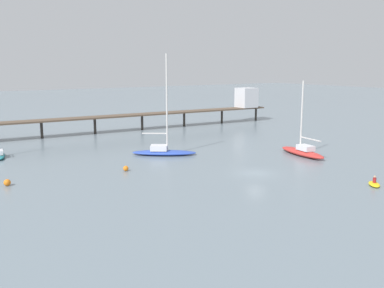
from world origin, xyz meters
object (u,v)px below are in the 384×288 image
dinghy_yellow (374,184)px  mooring_buoy_outer (126,168)px  pier (184,107)px  sailboat_red (303,151)px  sailboat_blue (163,150)px  mooring_buoy_far (7,183)px

dinghy_yellow → mooring_buoy_outer: (-19.95, 21.25, 0.12)m
pier → sailboat_red: size_ratio=6.60×
sailboat_blue → mooring_buoy_far: bearing=-167.8°
sailboat_red → sailboat_blue: (-16.79, 11.74, 0.03)m
pier → sailboat_blue: (-18.89, -23.82, -3.50)m
sailboat_red → mooring_buoy_far: (-39.36, 6.84, -0.32)m
sailboat_red → sailboat_blue: sailboat_blue is taller
sailboat_blue → mooring_buoy_outer: bearing=-146.0°
sailboat_red → mooring_buoy_far: 39.95m
pier → dinghy_yellow: bearing=-98.7°
sailboat_blue → dinghy_yellow: bearing=-67.8°
pier → mooring_buoy_far: size_ratio=95.47×
sailboat_blue → mooring_buoy_outer: size_ratio=21.85×
mooring_buoy_outer → sailboat_red: bearing=-12.7°
pier → mooring_buoy_outer: pier is taller
pier → mooring_buoy_far: pier is taller
dinghy_yellow → pier: bearing=81.3°
sailboat_red → dinghy_yellow: sailboat_red is taller
mooring_buoy_outer → mooring_buoy_far: (-13.73, 1.07, 0.04)m
sailboat_red → sailboat_blue: bearing=145.0°
sailboat_red → dinghy_yellow: size_ratio=4.35×
pier → dinghy_yellow: pier is taller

